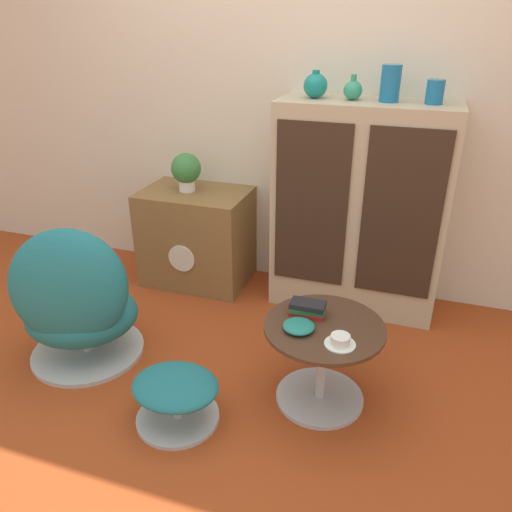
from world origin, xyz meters
name	(u,v)px	position (x,y,z in m)	size (l,w,h in m)	color
ground_plane	(208,406)	(0.00, 0.00, 0.00)	(12.00, 12.00, 0.00)	#9E3D19
wall_back	(293,79)	(0.00, 1.39, 1.30)	(6.40, 0.06, 2.60)	beige
sideboard	(359,210)	(0.48, 1.16, 0.62)	(0.97, 0.40, 1.23)	tan
tv_console	(197,237)	(-0.55, 1.12, 0.31)	(0.68, 0.48, 0.63)	brown
egg_chair	(76,304)	(-0.76, 0.12, 0.34)	(0.72, 0.69, 0.77)	#B7B7BC
ottoman	(176,393)	(-0.09, -0.12, 0.15)	(0.39, 0.37, 0.23)	#B7B7BC
coffee_table	(322,356)	(0.48, 0.21, 0.25)	(0.54, 0.54, 0.42)	#B7B7BC
vase_leftmost	(315,85)	(0.19, 1.17, 1.30)	(0.13, 0.13, 0.15)	#147A75
vase_inner_left	(353,90)	(0.39, 1.17, 1.28)	(0.10, 0.10, 0.13)	#2D8E6B
vase_inner_right	(390,83)	(0.58, 1.17, 1.32)	(0.10, 0.10, 0.18)	#196699
vase_rightmost	(435,92)	(0.80, 1.17, 1.29)	(0.09, 0.09, 0.12)	#196699
potted_plant	(186,170)	(-0.60, 1.13, 0.77)	(0.19, 0.19, 0.24)	silver
teacup	(340,341)	(0.57, 0.10, 0.43)	(0.13, 0.13, 0.05)	white
book_stack	(308,308)	(0.39, 0.28, 0.45)	(0.16, 0.10, 0.06)	red
bowl	(299,326)	(0.38, 0.15, 0.43)	(0.14, 0.14, 0.04)	#1E7A70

